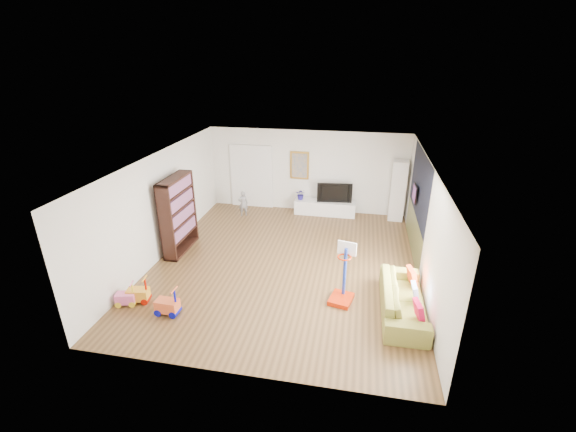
% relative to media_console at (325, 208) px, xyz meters
% --- Properties ---
extents(floor, '(6.50, 7.50, 0.00)m').
position_rel_media_console_xyz_m(floor, '(-0.66, -3.45, -0.23)').
color(floor, brown).
rests_on(floor, ground).
extents(ceiling, '(6.50, 7.50, 0.00)m').
position_rel_media_console_xyz_m(ceiling, '(-0.66, -3.45, 2.47)').
color(ceiling, white).
rests_on(ceiling, ground).
extents(wall_back, '(6.50, 0.00, 2.70)m').
position_rel_media_console_xyz_m(wall_back, '(-0.66, 0.30, 1.12)').
color(wall_back, silver).
rests_on(wall_back, ground).
extents(wall_front, '(6.50, 0.00, 2.70)m').
position_rel_media_console_xyz_m(wall_front, '(-0.66, -7.20, 1.12)').
color(wall_front, silver).
rests_on(wall_front, ground).
extents(wall_left, '(0.00, 7.50, 2.70)m').
position_rel_media_console_xyz_m(wall_left, '(-3.91, -3.45, 1.12)').
color(wall_left, white).
rests_on(wall_left, ground).
extents(wall_right, '(0.00, 7.50, 2.70)m').
position_rel_media_console_xyz_m(wall_right, '(2.59, -3.45, 1.12)').
color(wall_right, white).
rests_on(wall_right, ground).
extents(navy_accent, '(0.01, 3.20, 1.70)m').
position_rel_media_console_xyz_m(navy_accent, '(2.57, -2.05, 1.62)').
color(navy_accent, black).
rests_on(navy_accent, wall_right).
extents(olive_wainscot, '(0.01, 3.20, 1.00)m').
position_rel_media_console_xyz_m(olive_wainscot, '(2.57, -2.05, 0.27)').
color(olive_wainscot, brown).
rests_on(olive_wainscot, wall_right).
extents(doorway, '(1.45, 0.06, 2.10)m').
position_rel_media_console_xyz_m(doorway, '(-2.56, 0.26, 0.82)').
color(doorway, white).
rests_on(doorway, ground).
extents(painting_back, '(0.62, 0.06, 0.92)m').
position_rel_media_console_xyz_m(painting_back, '(-0.91, 0.26, 1.32)').
color(painting_back, gold).
rests_on(painting_back, wall_back).
extents(artwork_right, '(0.04, 0.56, 0.46)m').
position_rel_media_console_xyz_m(artwork_right, '(2.51, -1.85, 1.32)').
color(artwork_right, '#7F3F8C').
rests_on(artwork_right, wall_right).
extents(media_console, '(1.99, 0.51, 0.46)m').
position_rel_media_console_xyz_m(media_console, '(0.00, 0.00, 0.00)').
color(media_console, white).
rests_on(media_console, ground).
extents(tall_cabinet, '(0.48, 0.48, 1.93)m').
position_rel_media_console_xyz_m(tall_cabinet, '(2.27, 0.02, 0.73)').
color(tall_cabinet, white).
rests_on(tall_cabinet, ground).
extents(bookshelf, '(0.38, 1.41, 2.05)m').
position_rel_media_console_xyz_m(bookshelf, '(-3.58, -3.22, 0.79)').
color(bookshelf, black).
rests_on(bookshelf, ground).
extents(sofa, '(0.87, 2.19, 0.64)m').
position_rel_media_console_xyz_m(sofa, '(2.10, -4.94, 0.09)').
color(sofa, olive).
rests_on(sofa, ground).
extents(basketball_hoop, '(0.58, 0.66, 1.35)m').
position_rel_media_console_xyz_m(basketball_hoop, '(0.84, -4.80, 0.44)').
color(basketball_hoop, '#BD2203').
rests_on(basketball_hoop, ground).
extents(ride_on_yellow, '(0.48, 0.35, 0.59)m').
position_rel_media_console_xyz_m(ride_on_yellow, '(-3.44, -5.64, 0.06)').
color(ride_on_yellow, gold).
rests_on(ride_on_yellow, ground).
extents(ride_on_orange, '(0.47, 0.30, 0.62)m').
position_rel_media_console_xyz_m(ride_on_orange, '(-2.62, -5.91, 0.08)').
color(ride_on_orange, '#DE5A2E').
rests_on(ride_on_orange, ground).
extents(ride_on_pink, '(0.44, 0.34, 0.53)m').
position_rel_media_console_xyz_m(ride_on_pink, '(-3.64, -5.79, 0.03)').
color(ride_on_pink, pink).
rests_on(ride_on_pink, ground).
extents(child, '(0.37, 0.32, 0.85)m').
position_rel_media_console_xyz_m(child, '(-2.61, -0.64, 0.19)').
color(child, gray).
rests_on(child, ground).
extents(tv, '(1.14, 0.27, 0.65)m').
position_rel_media_console_xyz_m(tv, '(0.28, 0.05, 0.56)').
color(tv, black).
rests_on(tv, media_console).
extents(vase_plant, '(0.33, 0.29, 0.37)m').
position_rel_media_console_xyz_m(vase_plant, '(-0.81, -0.01, 0.41)').
color(vase_plant, navy).
rests_on(vase_plant, media_console).
extents(pillow_left, '(0.17, 0.38, 0.37)m').
position_rel_media_console_xyz_m(pillow_left, '(2.32, -5.54, 0.27)').
color(pillow_left, '#CE0D41').
rests_on(pillow_left, sofa).
extents(pillow_center, '(0.10, 0.35, 0.35)m').
position_rel_media_console_xyz_m(pillow_center, '(2.32, -4.93, 0.27)').
color(pillow_center, white).
rests_on(pillow_center, sofa).
extents(pillow_right, '(0.18, 0.39, 0.38)m').
position_rel_media_console_xyz_m(pillow_right, '(2.31, -4.32, 0.27)').
color(pillow_right, red).
rests_on(pillow_right, sofa).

